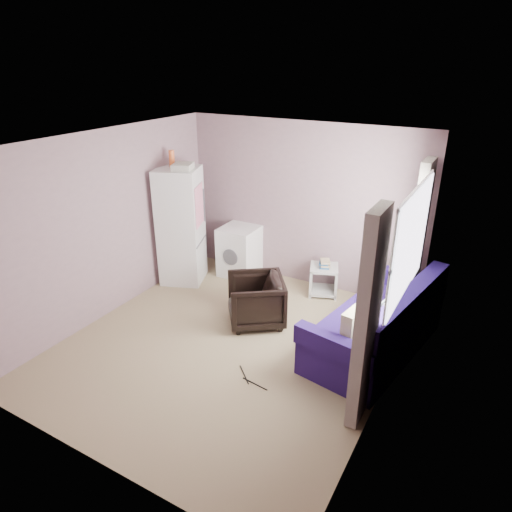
# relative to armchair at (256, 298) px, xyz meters

# --- Properties ---
(room) EXTENTS (3.84, 4.24, 2.54)m
(room) POSITION_rel_armchair_xyz_m (-0.01, -0.63, 0.89)
(room) COLOR #9A8765
(room) RESTS_ON ground
(armchair) EXTENTS (0.96, 0.97, 0.73)m
(armchair) POSITION_rel_armchair_xyz_m (0.00, 0.00, 0.00)
(armchair) COLOR black
(armchair) RESTS_ON ground
(fridge) EXTENTS (0.81, 0.81, 2.07)m
(fridge) POSITION_rel_armchair_xyz_m (-1.66, 0.57, 0.56)
(fridge) COLOR silver
(fridge) RESTS_ON ground
(washing_machine) EXTENTS (0.58, 0.60, 0.81)m
(washing_machine) POSITION_rel_armchair_xyz_m (-0.97, 1.18, 0.06)
(washing_machine) COLOR silver
(washing_machine) RESTS_ON ground
(side_table) EXTENTS (0.53, 0.53, 0.56)m
(side_table) POSITION_rel_armchair_xyz_m (0.49, 1.21, -0.10)
(side_table) COLOR #A7A7A3
(side_table) RESTS_ON ground
(sofa) EXTENTS (1.29, 2.22, 0.93)m
(sofa) POSITION_rel_armchair_xyz_m (1.62, 0.15, -0.03)
(sofa) COLOR navy
(sofa) RESTS_ON ground
(window_dressing) EXTENTS (0.17, 2.62, 2.18)m
(window_dressing) POSITION_rel_armchair_xyz_m (1.76, 0.07, 0.74)
(window_dressing) COLOR white
(window_dressing) RESTS_ON ground
(floor_cables) EXTENTS (0.48, 0.24, 0.01)m
(floor_cables) POSITION_rel_armchair_xyz_m (0.54, -1.09, -0.36)
(floor_cables) COLOR black
(floor_cables) RESTS_ON ground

